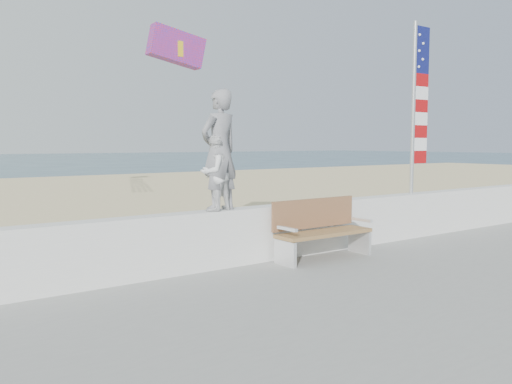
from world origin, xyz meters
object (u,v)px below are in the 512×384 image
adult (219,150)px  child (214,173)px  flag (417,101)px  bench (321,228)px

adult → child: (-0.10, 0.00, -0.35)m
adult → flag: bearing=169.2°
adult → bench: adult is taller
child → flag: 5.09m
child → bench: 2.12m
child → flag: bearing=160.6°
adult → child: adult is taller
flag → adult: bearing=180.0°
flag → bench: bearing=-171.6°
adult → child: size_ratio=1.60×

